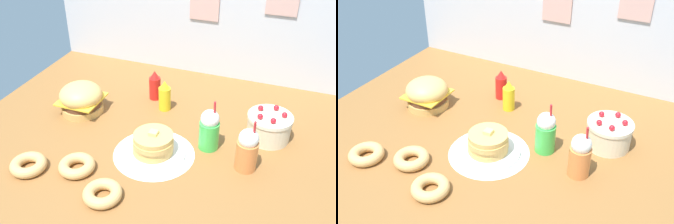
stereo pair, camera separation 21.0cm
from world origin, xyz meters
TOP-DOWN VIEW (x-y plane):
  - ground_plane at (0.00, 0.00)m, footprint 2.20×1.97m
  - back_wall at (0.00, 0.98)m, footprint 2.20×0.04m
  - doily_mat at (0.05, -0.04)m, footprint 0.44×0.44m
  - burger at (-0.53, 0.20)m, footprint 0.26×0.26m
  - pancake_stack at (0.05, -0.04)m, footprint 0.34×0.34m
  - layer_cake at (0.60, 0.32)m, footprint 0.25×0.25m
  - ketchup_bottle at (-0.16, 0.50)m, footprint 0.08×0.08m
  - mustard_bottle at (-0.06, 0.40)m, footprint 0.08×0.08m
  - cream_soda_cup at (0.31, 0.12)m, footprint 0.11×0.11m
  - orange_float_cup at (0.53, 0.02)m, footprint 0.11×0.11m
  - donut_pink_glaze at (-0.49, -0.38)m, footprint 0.18×0.18m
  - donut_chocolate at (-0.26, -0.30)m, footprint 0.18×0.18m
  - donut_vanilla at (-0.05, -0.43)m, footprint 0.18×0.18m

SIDE VIEW (x-z plane):
  - ground_plane at x=0.00m, z-range -0.02..0.00m
  - doily_mat at x=0.05m, z-range 0.00..0.00m
  - donut_pink_glaze at x=-0.49m, z-range 0.00..0.06m
  - donut_chocolate at x=-0.26m, z-range 0.00..0.06m
  - donut_vanilla at x=-0.05m, z-range 0.00..0.06m
  - pancake_stack at x=0.05m, z-range -0.01..0.13m
  - layer_cake at x=0.60m, z-range -0.01..0.17m
  - burger at x=-0.53m, z-range 0.00..0.18m
  - ketchup_bottle at x=-0.16m, z-range -0.01..0.19m
  - mustard_bottle at x=-0.06m, z-range -0.01..0.19m
  - cream_soda_cup at x=0.31m, z-range -0.03..0.27m
  - orange_float_cup at x=0.53m, z-range -0.03..0.27m
  - back_wall at x=0.00m, z-range 0.00..0.86m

